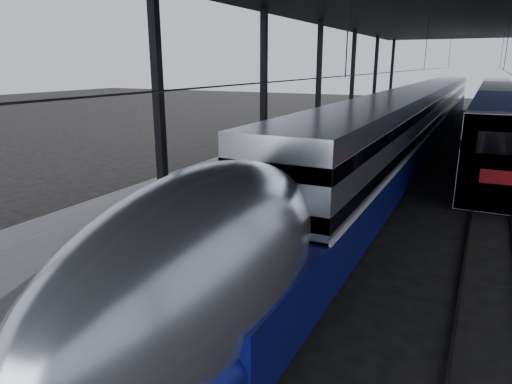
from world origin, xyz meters
The scene contains 8 objects.
ground centered at (0.00, 0.00, 0.00)m, with size 160.00×160.00×0.00m, color black.
platform centered at (-3.50, 20.00, 0.50)m, with size 6.00×80.00×1.00m, color #4C4C4F.
yellow_strip centered at (-0.70, 20.00, 1.00)m, with size 0.30×80.00×0.01m, color gold.
rails centered at (4.50, 20.00, 0.08)m, with size 6.52×80.00×0.16m.
canopy centered at (1.90, 20.00, 9.12)m, with size 18.00×75.00×9.47m.
tgv_train centered at (2.00, 23.72, 2.01)m, with size 3.00×65.20×4.30m.
second_train centered at (7.00, 36.91, 2.04)m, with size 2.93×56.05×4.03m.
child centered at (-1.60, -3.97, 1.50)m, with size 0.36×0.24×1.00m, color #432516.
Camera 1 is at (6.32, -10.23, 5.89)m, focal length 32.00 mm.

